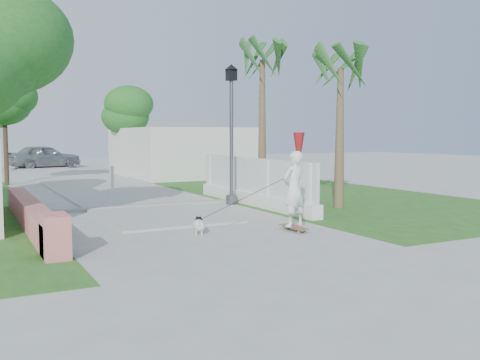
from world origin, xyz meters
TOP-DOWN VIEW (x-y plane):
  - ground at (0.00, 0.00)m, footprint 90.00×90.00m
  - path_strip at (0.00, 20.00)m, footprint 3.20×36.00m
  - curb at (0.00, 6.00)m, footprint 6.50×0.25m
  - grass_right at (7.00, 8.00)m, footprint 8.00×20.00m
  - pink_wall at (-3.30, 3.55)m, footprint 0.45×8.20m
  - lattice_fence at (3.40, 5.00)m, footprint 0.35×7.00m
  - building_right at (6.00, 18.00)m, footprint 6.00×8.00m
  - street_lamp at (2.90, 5.50)m, footprint 0.44×0.44m
  - bollard at (0.20, 10.00)m, footprint 0.14×0.14m
  - patio_umbrella at (4.80, 4.50)m, footprint 0.36×0.36m
  - tree_path_left at (-2.98, 15.98)m, footprint 3.40×3.40m
  - tree_path_right at (3.22, 19.98)m, footprint 3.00×3.00m
  - palm_far at (4.60, 6.50)m, footprint 1.80×1.80m
  - palm_near at (5.40, 3.20)m, footprint 1.80×1.80m
  - skateboarder at (1.13, 0.84)m, footprint 2.46×1.31m
  - dog at (-0.08, 1.18)m, footprint 0.40×0.55m
  - parked_car at (0.22, 28.31)m, footprint 4.93×2.78m

SIDE VIEW (x-z plane):
  - ground at x=0.00m, z-range 0.00..0.00m
  - grass_right at x=7.00m, z-range 0.00..0.01m
  - path_strip at x=0.00m, z-range 0.00..0.06m
  - curb at x=0.00m, z-range 0.00..0.10m
  - dog at x=-0.08m, z-range 0.02..0.41m
  - pink_wall at x=-3.30m, z-range -0.09..0.71m
  - lattice_fence at x=3.40m, z-range -0.21..1.29m
  - bollard at x=0.20m, z-range 0.04..1.13m
  - parked_car at x=0.22m, z-range 0.00..1.58m
  - skateboarder at x=1.13m, z-range -0.12..1.73m
  - building_right at x=6.00m, z-range 0.00..2.60m
  - patio_umbrella at x=4.80m, z-range 0.54..2.84m
  - street_lamp at x=2.90m, z-range 0.21..4.65m
  - tree_path_right at x=3.22m, z-range 1.10..5.89m
  - tree_path_left at x=-2.98m, z-range 1.21..6.43m
  - palm_near at x=5.40m, z-range 1.60..6.30m
  - palm_far at x=4.60m, z-range 1.83..7.13m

